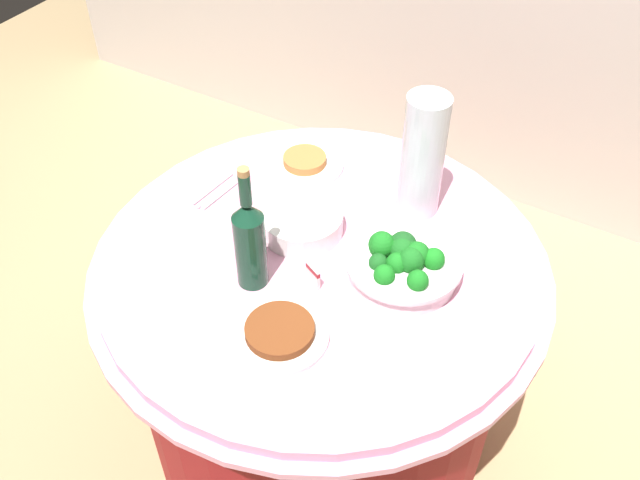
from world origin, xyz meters
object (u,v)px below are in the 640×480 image
at_px(serving_tongs, 216,192).
at_px(food_plate_stir_fry, 280,333).
at_px(wine_bottle, 250,241).
at_px(food_plate_peanuts, 305,163).
at_px(broccoli_bowl, 403,264).
at_px(plate_stack, 302,222).
at_px(decorative_fruit_vase, 422,163).
at_px(label_placard_front, 313,274).

relative_size(serving_tongs, food_plate_stir_fry, 0.76).
distance_m(wine_bottle, food_plate_peanuts, 0.47).
bearing_deg(food_plate_stir_fry, serving_tongs, 141.72).
bearing_deg(broccoli_bowl, plate_stack, 176.09).
distance_m(wine_bottle, serving_tongs, 0.37).
distance_m(plate_stack, decorative_fruit_vase, 0.34).
xyz_separation_m(food_plate_stir_fry, label_placard_front, (-0.02, 0.18, 0.02)).
distance_m(food_plate_peanuts, label_placard_front, 0.46).
height_order(food_plate_peanuts, label_placard_front, label_placard_front).
height_order(plate_stack, food_plate_peanuts, plate_stack).
distance_m(decorative_fruit_vase, food_plate_stir_fry, 0.57).
xyz_separation_m(decorative_fruit_vase, food_plate_peanuts, (-0.35, 0.00, -0.14)).
xyz_separation_m(plate_stack, label_placard_front, (0.12, -0.14, 0.00)).
relative_size(decorative_fruit_vase, label_placard_front, 6.18).
relative_size(decorative_fruit_vase, food_plate_peanuts, 1.55).
xyz_separation_m(decorative_fruit_vase, serving_tongs, (-0.50, -0.22, -0.14)).
distance_m(broccoli_bowl, decorative_fruit_vase, 0.28).
xyz_separation_m(food_plate_stir_fry, food_plate_peanuts, (-0.27, 0.55, -0.00)).
relative_size(plate_stack, food_plate_stir_fry, 0.95).
height_order(wine_bottle, food_plate_peanuts, wine_bottle).
height_order(serving_tongs, food_plate_stir_fry, food_plate_stir_fry).
relative_size(wine_bottle, food_plate_stir_fry, 1.53).
bearing_deg(decorative_fruit_vase, label_placard_front, -104.45).
height_order(decorative_fruit_vase, label_placard_front, decorative_fruit_vase).
relative_size(decorative_fruit_vase, serving_tongs, 2.03).
bearing_deg(wine_bottle, serving_tongs, 141.18).
height_order(food_plate_stir_fry, label_placard_front, label_placard_front).
bearing_deg(label_placard_front, food_plate_stir_fry, -83.64).
bearing_deg(wine_bottle, food_plate_peanuts, 105.65).
xyz_separation_m(plate_stack, decorative_fruit_vase, (0.22, 0.23, 0.12)).
xyz_separation_m(wine_bottle, food_plate_peanuts, (-0.12, 0.44, -0.12)).
bearing_deg(plate_stack, broccoli_bowl, -3.91).
relative_size(wine_bottle, decorative_fruit_vase, 0.99).
bearing_deg(plate_stack, food_plate_peanuts, 119.77).
height_order(serving_tongs, label_placard_front, label_placard_front).
xyz_separation_m(broccoli_bowl, food_plate_peanuts, (-0.43, 0.25, -0.03)).
bearing_deg(food_plate_stir_fry, food_plate_peanuts, 116.16).
relative_size(plate_stack, label_placard_front, 3.82).
bearing_deg(decorative_fruit_vase, broccoli_bowl, -72.94).
bearing_deg(food_plate_peanuts, wine_bottle, -74.35).
xyz_separation_m(wine_bottle, decorative_fruit_vase, (0.23, 0.44, 0.02)).
bearing_deg(serving_tongs, food_plate_peanuts, 56.94).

